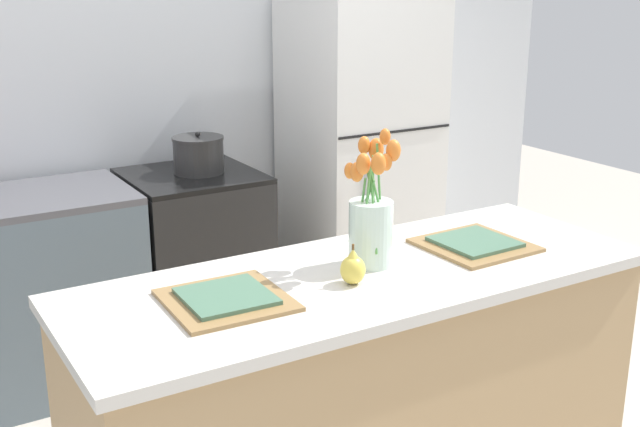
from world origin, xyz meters
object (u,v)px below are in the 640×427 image
Objects in this scene: stove_range at (196,263)px; flower_vase at (371,219)px; pear_figurine at (353,268)px; plate_setting_left at (226,299)px; cooking_pot at (198,155)px; plate_setting_right at (475,244)px; refrigerator at (359,159)px.

flower_vase is (-0.04, -1.55, 0.65)m from stove_range.
plate_setting_left is (-0.37, 0.06, -0.04)m from pear_figurine.
cooking_pot reaches higher than stove_range.
flower_vase is 1.27× the size of plate_setting_left.
flower_vase is 3.46× the size of pear_figurine.
plate_setting_left is at bearing -110.12° from cooking_pot.
pear_figurine is 0.52m from plate_setting_right.
refrigerator is at bearing 55.86° from pear_figurine.
stove_range is 0.54m from cooking_pot.
pear_figurine reaches higher than plate_setting_right.
stove_range is 3.69× the size of cooking_pot.
refrigerator is 14.08× the size of pear_figurine.
stove_range is at bearing 175.55° from cooking_pot.
pear_figurine is (-0.17, -1.66, 0.55)m from stove_range.
cooking_pot reaches higher than pear_figurine.
cooking_pot is (0.21, 1.65, -0.01)m from pear_figurine.
flower_vase reaches higher than plate_setting_left.
refrigerator is at bearing 46.86° from plate_setting_left.
plate_setting_right is at bearing -110.81° from refrigerator.
pear_figurine is (-0.13, -0.10, -0.10)m from flower_vase.
plate_setting_left reaches higher than stove_range.
refrigerator is at bearing 0.04° from stove_range.
cooking_pot is at bearing -179.77° from refrigerator.
plate_setting_right is (0.89, 0.00, 0.00)m from plate_setting_left.
pear_figurine is at bearing -9.68° from plate_setting_left.
refrigerator is 2.19m from plate_setting_left.
stove_range is 1.76m from plate_setting_left.
flower_vase reaches higher than cooking_pot.
plate_setting_right is (0.34, -1.59, 0.51)m from stove_range.
plate_setting_right is at bearing 0.00° from plate_setting_left.
pear_figurine is at bearing -95.99° from stove_range.
plate_setting_right is 1.36× the size of cooking_pot.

